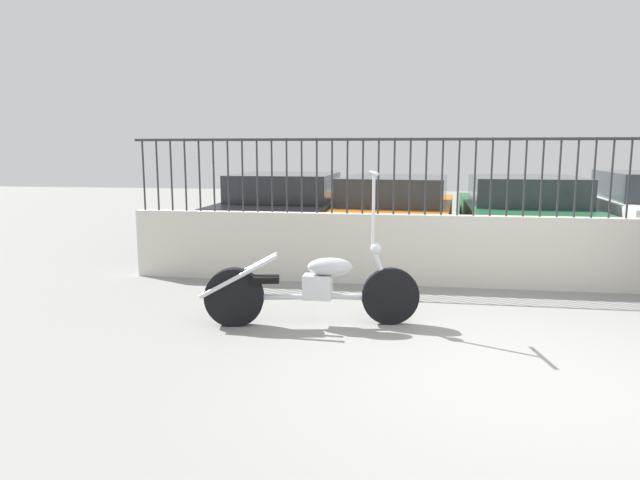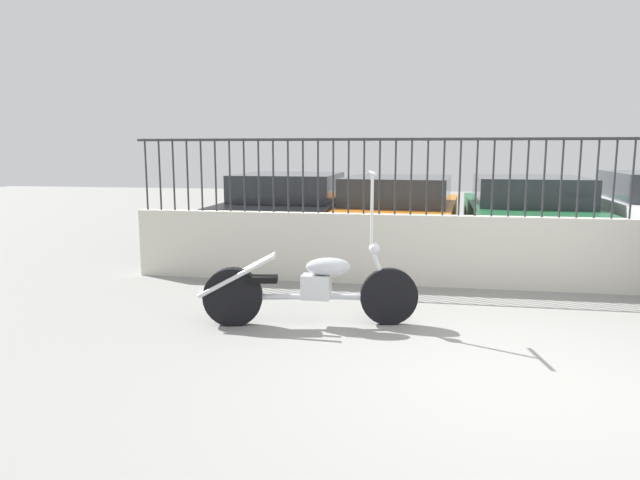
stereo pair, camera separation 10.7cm
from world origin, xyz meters
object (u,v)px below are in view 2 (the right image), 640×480
(car_black, at_px, (291,209))
(car_orange, at_px, (399,212))
(car_green, at_px, (526,214))
(motorcycle_silver, at_px, (301,288))

(car_black, distance_m, car_orange, 1.92)
(car_black, bearing_deg, car_green, -89.54)
(car_black, distance_m, car_green, 4.04)
(car_orange, bearing_deg, car_black, 91.61)
(car_orange, bearing_deg, motorcycle_silver, 175.12)
(car_black, bearing_deg, motorcycle_silver, -165.81)
(car_orange, relative_size, car_green, 1.03)
(motorcycle_silver, bearing_deg, car_orange, 69.77)
(motorcycle_silver, height_order, car_green, motorcycle_silver)
(car_orange, height_order, car_green, car_green)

